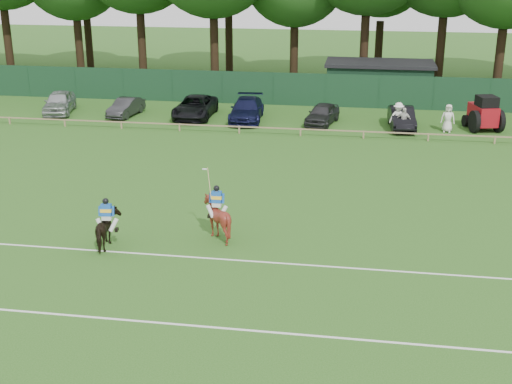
% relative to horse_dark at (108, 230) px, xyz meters
% --- Properties ---
extents(ground, '(160.00, 160.00, 0.00)m').
position_rel_horse_dark_xyz_m(ground, '(4.92, 0.59, -0.75)').
color(ground, '#1E4C14').
rests_on(ground, ground).
extents(horse_dark, '(1.05, 1.88, 1.51)m').
position_rel_horse_dark_xyz_m(horse_dark, '(0.00, 0.00, 0.00)').
color(horse_dark, black).
rests_on(horse_dark, ground).
extents(horse_chestnut, '(1.43, 1.60, 1.76)m').
position_rel_horse_dark_xyz_m(horse_chestnut, '(4.11, 1.62, 0.13)').
color(horse_chestnut, maroon).
rests_on(horse_chestnut, ground).
extents(sedan_silver, '(2.91, 4.98, 1.59)m').
position_rel_horse_dark_xyz_m(sedan_silver, '(-12.12, 22.37, 0.04)').
color(sedan_silver, '#ADB0B2').
rests_on(sedan_silver, ground).
extents(sedan_grey, '(1.81, 3.97, 1.26)m').
position_rel_horse_dark_xyz_m(sedan_grey, '(-7.02, 22.20, -0.12)').
color(sedan_grey, '#29292B').
rests_on(sedan_grey, ground).
extents(suv_black, '(2.58, 5.44, 1.50)m').
position_rel_horse_dark_xyz_m(suv_black, '(-1.99, 22.52, -0.00)').
color(suv_black, black).
rests_on(suv_black, ground).
extents(sedan_navy, '(2.46, 5.39, 1.53)m').
position_rel_horse_dark_xyz_m(sedan_navy, '(1.79, 22.22, 0.01)').
color(sedan_navy, '#111436').
rests_on(sedan_navy, ground).
extents(hatch_grey, '(2.50, 4.34, 1.39)m').
position_rel_horse_dark_xyz_m(hatch_grey, '(7.06, 22.06, -0.06)').
color(hatch_grey, '#2D2D2F').
rests_on(hatch_grey, ground).
extents(estate_black, '(1.83, 4.46, 1.44)m').
position_rel_horse_dark_xyz_m(estate_black, '(12.39, 21.57, -0.03)').
color(estate_black, black).
rests_on(estate_black, ground).
extents(spectator_left, '(1.42, 1.15, 1.92)m').
position_rel_horse_dark_xyz_m(spectator_left, '(12.10, 20.76, 0.21)').
color(spectator_left, white).
rests_on(spectator_left, ground).
extents(spectator_mid, '(1.05, 0.58, 1.70)m').
position_rel_horse_dark_xyz_m(spectator_mid, '(12.43, 20.30, 0.10)').
color(spectator_mid, silver).
rests_on(spectator_mid, ground).
extents(spectator_right, '(0.96, 0.69, 1.84)m').
position_rel_horse_dark_xyz_m(spectator_right, '(15.31, 21.12, 0.16)').
color(spectator_right, silver).
rests_on(spectator_right, ground).
extents(rider_dark, '(0.93, 0.42, 1.41)m').
position_rel_horse_dark_xyz_m(rider_dark, '(0.00, -0.01, 0.70)').
color(rider_dark, silver).
rests_on(rider_dark, ground).
extents(rider_chestnut, '(0.94, 0.58, 2.05)m').
position_rel_horse_dark_xyz_m(rider_chestnut, '(4.11, 1.60, 0.90)').
color(rider_chestnut, silver).
rests_on(rider_chestnut, ground).
extents(pitch_lines, '(60.00, 5.10, 0.01)m').
position_rel_horse_dark_xyz_m(pitch_lines, '(4.92, -2.91, -0.75)').
color(pitch_lines, silver).
rests_on(pitch_lines, ground).
extents(pitch_rail, '(62.10, 0.10, 0.50)m').
position_rel_horse_dark_xyz_m(pitch_rail, '(4.92, 18.59, -0.31)').
color(pitch_rail, '#997F5B').
rests_on(pitch_rail, ground).
extents(perimeter_fence, '(92.08, 0.08, 2.50)m').
position_rel_horse_dark_xyz_m(perimeter_fence, '(4.92, 27.59, 0.50)').
color(perimeter_fence, '#14351E').
rests_on(perimeter_fence, ground).
extents(utility_shed, '(8.40, 4.40, 3.04)m').
position_rel_horse_dark_xyz_m(utility_shed, '(10.92, 30.59, 0.78)').
color(utility_shed, '#14331E').
rests_on(utility_shed, ground).
extents(tree_row, '(96.00, 12.00, 21.00)m').
position_rel_horse_dark_xyz_m(tree_row, '(6.92, 35.59, -0.75)').
color(tree_row, '#26561C').
rests_on(tree_row, ground).
extents(tractor, '(2.49, 3.15, 2.34)m').
position_rel_horse_dark_xyz_m(tractor, '(17.68, 21.94, 0.35)').
color(tractor, maroon).
rests_on(tractor, ground).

